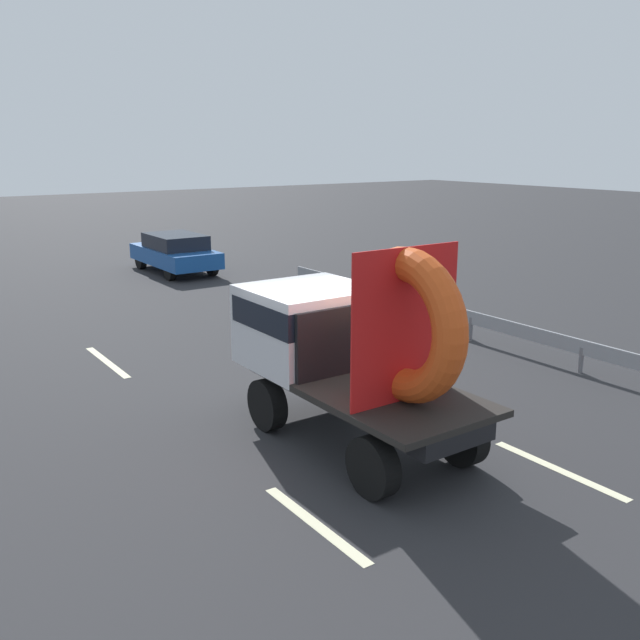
# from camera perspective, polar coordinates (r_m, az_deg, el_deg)

# --- Properties ---
(ground_plane) EXTENTS (120.00, 120.00, 0.00)m
(ground_plane) POSITION_cam_1_polar(r_m,az_deg,el_deg) (11.65, 1.53, -9.10)
(ground_plane) COLOR #28282B
(flatbed_truck) EXTENTS (2.02, 4.52, 3.30)m
(flatbed_truck) POSITION_cam_1_polar(r_m,az_deg,el_deg) (10.94, 1.62, -1.77)
(flatbed_truck) COLOR black
(flatbed_truck) RESTS_ON ground_plane
(distant_sedan) EXTENTS (1.88, 4.39, 1.43)m
(distant_sedan) POSITION_cam_1_polar(r_m,az_deg,el_deg) (26.16, -11.95, 5.57)
(distant_sedan) COLOR black
(distant_sedan) RESTS_ON ground_plane
(guardrail) EXTENTS (0.10, 12.36, 0.71)m
(guardrail) POSITION_cam_1_polar(r_m,az_deg,el_deg) (18.16, 8.91, 1.12)
(guardrail) COLOR gray
(guardrail) RESTS_ON ground_plane
(lane_dash_left_near) EXTENTS (0.16, 2.19, 0.01)m
(lane_dash_left_near) POSITION_cam_1_polar(r_m,az_deg,el_deg) (9.02, -0.43, -16.56)
(lane_dash_left_near) COLOR beige
(lane_dash_left_near) RESTS_ON ground_plane
(lane_dash_left_far) EXTENTS (0.16, 2.61, 0.01)m
(lane_dash_left_far) POSITION_cam_1_polar(r_m,az_deg,el_deg) (15.81, -17.27, -3.34)
(lane_dash_left_far) COLOR beige
(lane_dash_left_far) RESTS_ON ground_plane
(lane_dash_right_near) EXTENTS (0.16, 2.27, 0.01)m
(lane_dash_right_near) POSITION_cam_1_polar(r_m,az_deg,el_deg) (10.90, 19.21, -11.65)
(lane_dash_right_near) COLOR beige
(lane_dash_right_near) RESTS_ON ground_plane
(lane_dash_right_far) EXTENTS (0.16, 2.44, 0.01)m
(lane_dash_right_far) POSITION_cam_1_polar(r_m,az_deg,el_deg) (17.06, -4.90, -1.44)
(lane_dash_right_far) COLOR beige
(lane_dash_right_far) RESTS_ON ground_plane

